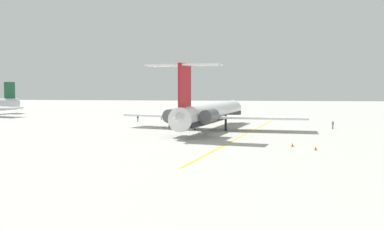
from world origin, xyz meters
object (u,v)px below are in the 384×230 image
(main_jetliner, at_px, (210,113))
(ground_crew_portside, at_px, (138,117))
(ground_crew_near_tail, at_px, (161,116))
(safety_cone_wingtip, at_px, (292,145))
(ground_crew_near_nose, at_px, (333,124))
(safety_cone_nose, at_px, (316,148))

(main_jetliner, height_order, ground_crew_portside, main_jetliner)
(main_jetliner, xyz_separation_m, ground_crew_portside, (18.61, 19.23, -2.32))
(ground_crew_near_tail, height_order, safety_cone_wingtip, ground_crew_near_tail)
(main_jetliner, xyz_separation_m, safety_cone_wingtip, (-22.12, -13.61, -3.13))
(ground_crew_near_nose, relative_size, ground_crew_near_tail, 1.06)
(ground_crew_near_tail, height_order, ground_crew_portside, ground_crew_portside)
(ground_crew_near_nose, xyz_separation_m, ground_crew_portside, (13.43, 43.93, -0.03))
(safety_cone_wingtip, bearing_deg, main_jetliner, 31.61)
(ground_crew_near_nose, height_order, ground_crew_portside, ground_crew_near_nose)
(ground_crew_near_tail, bearing_deg, main_jetliner, 173.11)
(safety_cone_nose, height_order, safety_cone_wingtip, same)
(main_jetliner, relative_size, ground_crew_near_nose, 24.33)
(ground_crew_near_nose, height_order, safety_cone_nose, ground_crew_near_nose)
(ground_crew_portside, xyz_separation_m, safety_cone_wingtip, (-40.73, -32.84, -0.81))
(main_jetliner, height_order, safety_cone_wingtip, main_jetliner)
(main_jetliner, relative_size, safety_cone_nose, 77.31)
(main_jetliner, bearing_deg, ground_crew_near_tail, 41.94)
(ground_crew_near_tail, xyz_separation_m, safety_cone_wingtip, (-47.23, -28.17, -0.77))
(ground_crew_portside, xyz_separation_m, safety_cone_nose, (-43.96, -35.61, -0.81))
(ground_crew_portside, relative_size, safety_cone_wingtip, 3.10)
(main_jetliner, distance_m, ground_crew_near_nose, 25.34)
(ground_crew_near_nose, relative_size, safety_cone_nose, 3.18)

